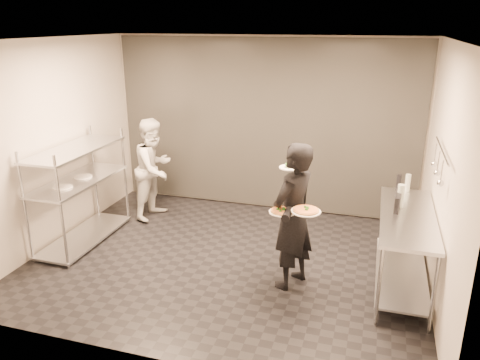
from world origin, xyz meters
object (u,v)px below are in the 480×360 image
(chef, at_px, (154,169))
(bottle_clear, at_px, (408,183))
(pizza_plate_near, at_px, (282,211))
(bottle_green, at_px, (400,196))
(prep_counter, at_px, (405,238))
(pizza_plate_far, at_px, (306,210))
(pass_rack, at_px, (80,190))
(salad_plate, at_px, (290,166))
(waiter, at_px, (293,217))
(pos_monitor, at_px, (398,203))
(bottle_dark, at_px, (399,183))

(chef, xyz_separation_m, bottle_clear, (3.74, -0.30, 0.24))
(pizza_plate_near, bearing_deg, bottle_green, 29.06)
(prep_counter, xyz_separation_m, pizza_plate_far, (-1.08, -0.55, 0.44))
(pass_rack, relative_size, salad_plate, 6.39)
(pizza_plate_near, relative_size, bottle_clear, 1.28)
(prep_counter, height_order, waiter, waiter)
(pizza_plate_far, bearing_deg, pizza_plate_near, 168.74)
(pizza_plate_near, bearing_deg, prep_counter, 20.24)
(pos_monitor, height_order, bottle_dark, bottle_dark)
(pizza_plate_near, distance_m, bottle_dark, 1.81)
(waiter, bearing_deg, pass_rack, -71.00)
(pizza_plate_far, xyz_separation_m, bottle_dark, (0.98, 1.35, -0.04))
(pizza_plate_far, bearing_deg, bottle_dark, 53.96)
(salad_plate, relative_size, pos_monitor, 0.96)
(pizza_plate_far, bearing_deg, salad_plate, 119.25)
(pizza_plate_near, height_order, bottle_dark, bottle_dark)
(chef, relative_size, bottle_green, 5.63)
(chef, xyz_separation_m, pos_monitor, (3.61, -1.00, 0.22))
(pos_monitor, bearing_deg, prep_counter, -32.25)
(prep_counter, xyz_separation_m, pos_monitor, (-0.12, 0.10, 0.39))
(prep_counter, distance_m, pizza_plate_near, 1.49)
(pass_rack, height_order, prep_counter, pass_rack)
(pizza_plate_far, height_order, pos_monitor, pos_monitor)
(pos_monitor, xyz_separation_m, bottle_clear, (0.13, 0.70, 0.02))
(prep_counter, xyz_separation_m, pizza_plate_near, (-1.35, -0.50, 0.38))
(waiter, height_order, pizza_plate_near, waiter)
(pass_rack, bearing_deg, salad_plate, -0.76)
(waiter, bearing_deg, bottle_dark, 158.99)
(bottle_clear, bearing_deg, chef, 175.42)
(pos_monitor, xyz_separation_m, bottle_green, (0.03, 0.10, 0.05))
(salad_plate, bearing_deg, pizza_plate_near, -88.14)
(bottle_clear, distance_m, bottle_dark, 0.11)
(pass_rack, height_order, salad_plate, pass_rack)
(bottle_green, xyz_separation_m, bottle_clear, (0.10, 0.60, -0.03))
(bottle_green, relative_size, bottle_clear, 1.23)
(waiter, relative_size, pizza_plate_near, 5.92)
(pos_monitor, xyz_separation_m, bottle_dark, (0.02, 0.70, 0.01))
(pizza_plate_far, relative_size, pos_monitor, 1.23)
(bottle_dark, bearing_deg, waiter, -135.98)
(prep_counter, relative_size, chef, 1.13)
(bottle_dark, bearing_deg, chef, 175.28)
(prep_counter, bearing_deg, pos_monitor, 140.77)
(prep_counter, distance_m, waiter, 1.32)
(chef, relative_size, pizza_plate_near, 5.41)
(waiter, distance_m, bottle_green, 1.29)
(pizza_plate_far, distance_m, bottle_dark, 1.67)
(prep_counter, relative_size, bottle_clear, 7.83)
(waiter, relative_size, bottle_clear, 7.60)
(pass_rack, bearing_deg, chef, 61.45)
(pizza_plate_near, distance_m, bottle_clear, 1.88)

